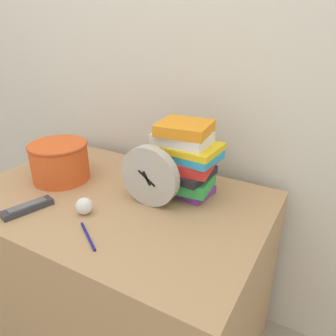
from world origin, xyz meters
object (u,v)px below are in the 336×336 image
basket (60,160)px  book_stack (185,159)px  tv_remote (28,208)px  crumpled_paper_ball (84,206)px  desk_clock (149,176)px  pen (88,236)px

basket → book_stack: bearing=16.0°
tv_remote → crumpled_paper_ball: 0.19m
book_stack → crumpled_paper_ball: size_ratio=4.77×
desk_clock → basket: size_ratio=0.93×
desk_clock → book_stack: book_stack is taller
desk_clock → crumpled_paper_ball: bearing=-134.6°
tv_remote → crumpled_paper_ball: crumpled_paper_ball is taller
tv_remote → pen: bearing=-2.7°
book_stack → pen: size_ratio=2.10×
desk_clock → crumpled_paper_ball: (-0.15, -0.16, -0.08)m
tv_remote → pen: size_ratio=1.36×
basket → pen: size_ratio=1.79×
desk_clock → pen: (-0.06, -0.25, -0.10)m
book_stack → basket: (-0.48, -0.14, -0.05)m
desk_clock → book_stack: bearing=62.3°
crumpled_paper_ball → pen: bearing=-43.8°
book_stack → crumpled_paper_ball: 0.38m
basket → tv_remote: basket is taller
basket → crumpled_paper_ball: bearing=-30.0°
pen → desk_clock: bearing=77.3°
desk_clock → pen: 0.27m
desk_clock → tv_remote: 0.42m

